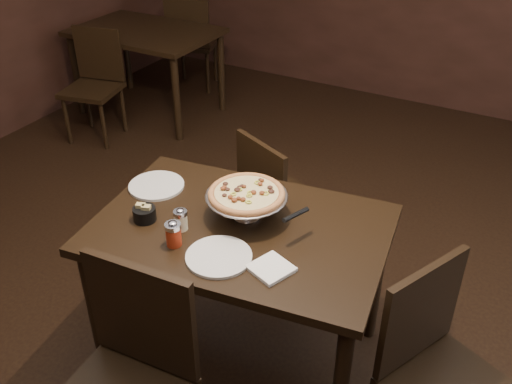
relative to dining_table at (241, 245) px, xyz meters
The scene contains 16 objects.
room 0.72m from the dining_table, 38.12° to the left, with size 6.04×7.04×2.84m.
dining_table is the anchor object (origin of this frame).
background_table 3.06m from the dining_table, 136.05° to the left, with size 1.23×0.82×0.77m.
pizza_stand 0.24m from the dining_table, 96.91° to the left, with size 0.36×0.36×0.15m.
parmesan_shaker 0.30m from the dining_table, 145.73° to the right, with size 0.06×0.06×0.10m.
pepper_flake_shaker 0.34m from the dining_table, 124.83° to the right, with size 0.07×0.07×0.12m.
packet_caddy 0.44m from the dining_table, 157.14° to the right, with size 0.10×0.10×0.08m.
napkin_stack 0.34m from the dining_table, 37.68° to the right, with size 0.15×0.15×0.02m, color white.
plate_left 0.53m from the dining_table, behind, with size 0.27×0.27×0.01m, color silver.
plate_near 0.26m from the dining_table, 81.26° to the right, with size 0.27×0.27×0.01m, color silver.
serving_spatula 0.33m from the dining_table, ahead, with size 0.16×0.16×0.03m.
chair_far 0.73m from the dining_table, 103.63° to the left, with size 0.54×0.54×0.87m.
chair_near 0.74m from the dining_table, 95.06° to the right, with size 0.48×0.48×0.97m.
chair_side 0.94m from the dining_table, ahead, with size 0.56×0.56×0.91m.
bg_chair_far 3.53m from the dining_table, 128.11° to the left, with size 0.54×0.54×0.91m.
bg_chair_near 2.77m from the dining_table, 146.16° to the left, with size 0.50×0.50×0.89m.
Camera 1 is at (1.03, -1.74, 2.24)m, focal length 40.00 mm.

